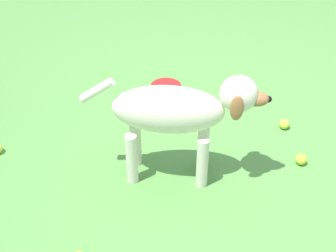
% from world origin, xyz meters
% --- Properties ---
extents(ground, '(14.00, 14.00, 0.00)m').
position_xyz_m(ground, '(0.00, 0.00, 0.00)').
color(ground, '#548C42').
extents(dog, '(0.95, 0.39, 0.66)m').
position_xyz_m(dog, '(-0.13, -0.23, 0.44)').
color(dog, silver).
rests_on(dog, ground).
extents(tennis_ball_2, '(0.07, 0.07, 0.07)m').
position_xyz_m(tennis_ball_2, '(0.36, 0.41, 0.03)').
color(tennis_ball_2, '#C0E13F').
rests_on(tennis_ball_2, ground).
extents(tennis_ball_3, '(0.07, 0.07, 0.07)m').
position_xyz_m(tennis_ball_3, '(0.51, 0.10, 0.03)').
color(tennis_ball_3, '#C3D937').
rests_on(tennis_ball_3, ground).
extents(tennis_ball_4, '(0.07, 0.07, 0.07)m').
position_xyz_m(tennis_ball_4, '(-0.50, 0.25, 0.03)').
color(tennis_ball_4, '#C5D83D').
rests_on(tennis_ball_4, ground).
extents(water_bowl, '(0.22, 0.22, 0.06)m').
position_xyz_m(water_bowl, '(-0.49, 0.53, 0.03)').
color(water_bowl, red).
rests_on(water_bowl, ground).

